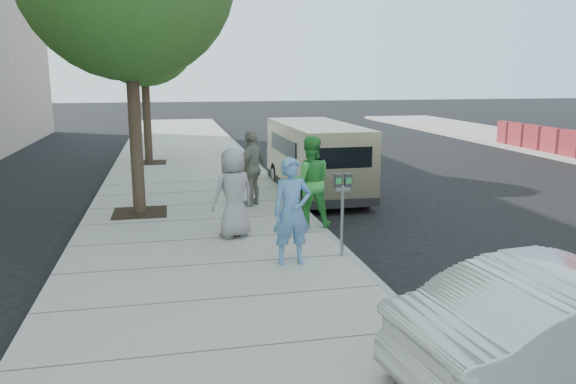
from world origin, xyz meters
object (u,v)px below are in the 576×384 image
object	(u,v)px
person_officer	(292,211)
van	(315,157)
person_green_shirt	(310,182)
person_gray_shirt	(234,193)
parking_meter	(343,197)
person_striped_polo	(252,168)
tree_far	(144,25)

from	to	relation	value
person_officer	van	bearing A→B (deg)	69.23
person_green_shirt	person_gray_shirt	bearing A→B (deg)	21.97
parking_meter	person_green_shirt	bearing A→B (deg)	96.36
person_gray_shirt	person_green_shirt	bearing A→B (deg)	171.73
person_officer	person_striped_polo	xyz separation A→B (m)	(-0.01, 4.34, 0.02)
tree_far	person_officer	bearing A→B (deg)	-77.55
van	person_striped_polo	size ratio (longest dim) A/B	2.92
van	person_gray_shirt	xyz separation A→B (m)	(-2.72, -4.17, -0.01)
van	person_striped_polo	bearing A→B (deg)	-142.13
parking_meter	person_green_shirt	distance (m)	2.04
van	person_green_shirt	xyz separation A→B (m)	(-1.11, -3.73, 0.06)
tree_far	parking_meter	size ratio (longest dim) A/B	4.47
parking_meter	person_officer	bearing A→B (deg)	-165.55
person_green_shirt	person_gray_shirt	xyz separation A→B (m)	(-1.61, -0.44, -0.07)
person_green_shirt	person_gray_shirt	size ratio (longest dim) A/B	1.08
tree_far	parking_meter	world-z (taller)	tree_far
person_officer	person_striped_polo	size ratio (longest dim) A/B	0.98
tree_far	person_officer	distance (m)	12.60
tree_far	person_gray_shirt	size ratio (longest dim) A/B	3.75
tree_far	person_gray_shirt	xyz separation A→B (m)	(1.83, -9.97, -3.87)
tree_far	person_green_shirt	bearing A→B (deg)	-70.14
tree_far	person_gray_shirt	bearing A→B (deg)	-79.57
person_officer	parking_meter	bearing A→B (deg)	7.37
parking_meter	person_officer	distance (m)	0.94
van	person_green_shirt	world-z (taller)	person_green_shirt
van	person_green_shirt	distance (m)	3.89
person_striped_polo	person_green_shirt	bearing A→B (deg)	59.57
person_green_shirt	person_gray_shirt	distance (m)	1.67
tree_far	van	bearing A→B (deg)	-51.87
person_officer	person_green_shirt	distance (m)	2.35
person_green_shirt	person_striped_polo	distance (m)	2.32
person_officer	person_striped_polo	bearing A→B (deg)	87.70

